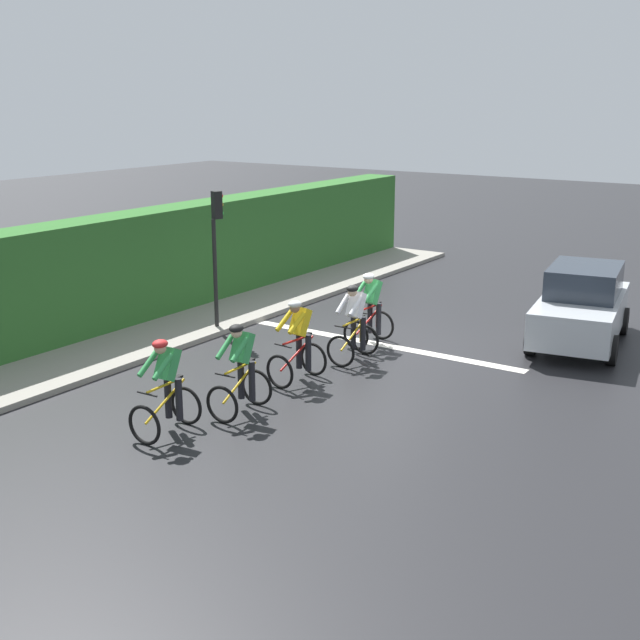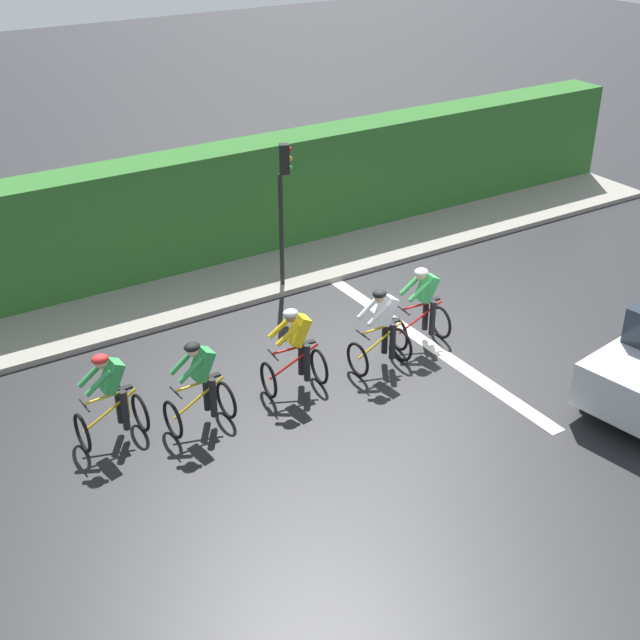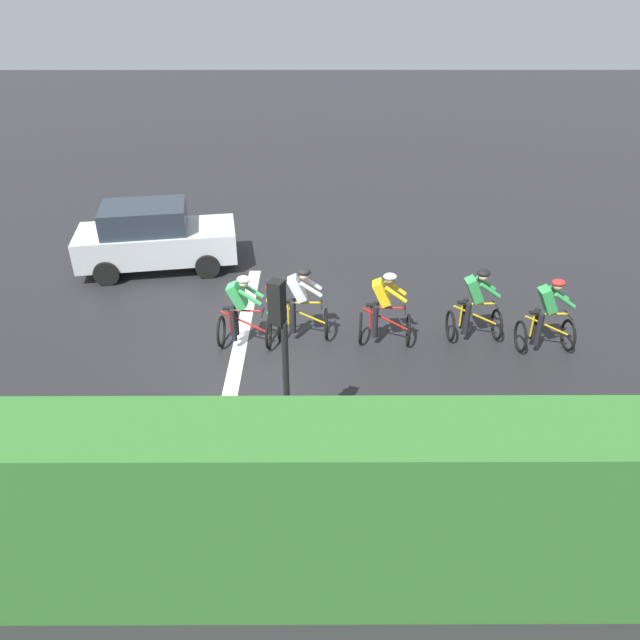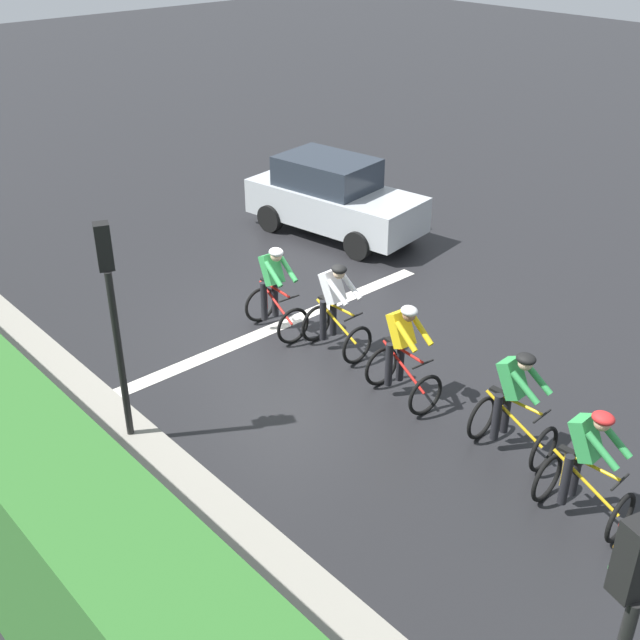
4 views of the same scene
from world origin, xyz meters
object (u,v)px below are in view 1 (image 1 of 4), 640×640
(cyclist_trailing, at_px, (370,310))
(cyclist_fourth, at_px, (354,324))
(cyclist_second, at_px, (241,371))
(cyclist_mid, at_px, (298,343))
(traffic_light_near_crossing, at_px, (216,239))
(car_silver, at_px, (582,306))
(cyclist_lead, at_px, (166,388))

(cyclist_trailing, bearing_deg, cyclist_fourth, 105.11)
(cyclist_second, xyz_separation_m, cyclist_trailing, (0.27, -4.93, 0.00))
(cyclist_mid, distance_m, traffic_light_near_crossing, 4.41)
(car_silver, bearing_deg, cyclist_second, 64.48)
(cyclist_lead, bearing_deg, cyclist_fourth, -95.60)
(traffic_light_near_crossing, bearing_deg, car_silver, -153.17)
(cyclist_mid, distance_m, cyclist_fourth, 1.77)
(cyclist_lead, relative_size, car_silver, 0.38)
(cyclist_lead, relative_size, cyclist_mid, 1.00)
(cyclist_fourth, relative_size, traffic_light_near_crossing, 0.50)
(cyclist_mid, bearing_deg, cyclist_lead, 85.00)
(cyclist_fourth, bearing_deg, car_silver, -132.27)
(cyclist_mid, height_order, cyclist_trailing, same)
(cyclist_mid, xyz_separation_m, traffic_light_near_crossing, (3.70, -1.92, 1.43))
(cyclist_lead, distance_m, cyclist_fourth, 5.13)
(cyclist_second, bearing_deg, cyclist_trailing, -86.89)
(cyclist_lead, height_order, cyclist_fourth, same)
(cyclist_fourth, distance_m, traffic_light_near_crossing, 4.16)
(cyclist_mid, bearing_deg, cyclist_fourth, -96.73)
(cyclist_trailing, relative_size, traffic_light_near_crossing, 0.50)
(cyclist_lead, xyz_separation_m, cyclist_trailing, (-0.17, -6.33, 0.00))
(cyclist_second, distance_m, cyclist_fourth, 3.71)
(cyclist_trailing, height_order, car_silver, car_silver)
(cyclist_lead, height_order, cyclist_mid, same)
(cyclist_lead, distance_m, cyclist_trailing, 6.33)
(cyclist_fourth, bearing_deg, traffic_light_near_crossing, -2.36)
(cyclist_lead, xyz_separation_m, car_silver, (-4.10, -9.06, 0.08))
(cyclist_mid, height_order, car_silver, car_silver)
(cyclist_fourth, xyz_separation_m, cyclist_trailing, (0.33, -1.22, 0.00))
(cyclist_second, xyz_separation_m, cyclist_mid, (0.14, -1.95, 0.00))
(car_silver, bearing_deg, traffic_light_near_crossing, 26.83)
(cyclist_lead, height_order, cyclist_second, same)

